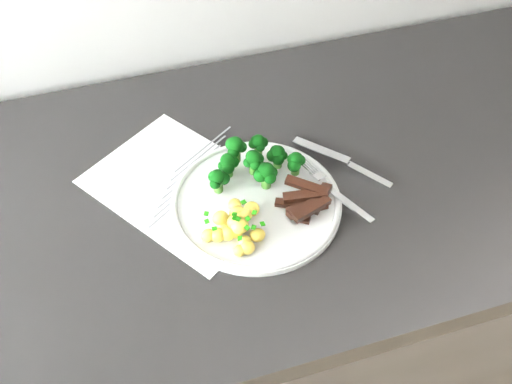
{
  "coord_description": "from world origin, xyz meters",
  "views": [
    {
      "loc": [
        -0.21,
        1.07,
        1.61
      ],
      "look_at": [
        -0.04,
        1.62,
        0.96
      ],
      "focal_mm": 41.77,
      "sensor_mm": 36.0,
      "label": 1
    }
  ],
  "objects_px": {
    "recipe_paper": "(184,187)",
    "knife": "(354,168)",
    "fork": "(337,193)",
    "potatoes": "(236,226)",
    "beef_strips": "(308,202)",
    "counter": "(244,333)",
    "plate": "(256,202)",
    "broccoli": "(254,161)"
  },
  "relations": [
    {
      "from": "fork",
      "to": "knife",
      "type": "xyz_separation_m",
      "value": [
        0.05,
        0.05,
        -0.01
      ]
    },
    {
      "from": "beef_strips",
      "to": "fork",
      "type": "distance_m",
      "value": 0.05
    },
    {
      "from": "plate",
      "to": "fork",
      "type": "height_order",
      "value": "fork"
    },
    {
      "from": "fork",
      "to": "beef_strips",
      "type": "bearing_deg",
      "value": -173.41
    },
    {
      "from": "fork",
      "to": "knife",
      "type": "height_order",
      "value": "fork"
    },
    {
      "from": "counter",
      "to": "potatoes",
      "type": "distance_m",
      "value": 0.5
    },
    {
      "from": "potatoes",
      "to": "beef_strips",
      "type": "bearing_deg",
      "value": 7.66
    },
    {
      "from": "broccoli",
      "to": "beef_strips",
      "type": "height_order",
      "value": "broccoli"
    },
    {
      "from": "broccoli",
      "to": "beef_strips",
      "type": "bearing_deg",
      "value": -56.06
    },
    {
      "from": "potatoes",
      "to": "knife",
      "type": "xyz_separation_m",
      "value": [
        0.21,
        0.07,
        -0.02
      ]
    },
    {
      "from": "plate",
      "to": "knife",
      "type": "xyz_separation_m",
      "value": [
        0.17,
        0.02,
        0.0
      ]
    },
    {
      "from": "plate",
      "to": "potatoes",
      "type": "relative_size",
      "value": 2.57
    },
    {
      "from": "recipe_paper",
      "to": "plate",
      "type": "xyz_separation_m",
      "value": [
        0.09,
        -0.07,
        0.01
      ]
    },
    {
      "from": "counter",
      "to": "knife",
      "type": "height_order",
      "value": "knife"
    },
    {
      "from": "recipe_paper",
      "to": "potatoes",
      "type": "bearing_deg",
      "value": -66.13
    },
    {
      "from": "recipe_paper",
      "to": "beef_strips",
      "type": "xyz_separation_m",
      "value": [
        0.16,
        -0.1,
        0.02
      ]
    },
    {
      "from": "plate",
      "to": "beef_strips",
      "type": "bearing_deg",
      "value": -24.4
    },
    {
      "from": "broccoli",
      "to": "knife",
      "type": "bearing_deg",
      "value": -11.69
    },
    {
      "from": "potatoes",
      "to": "beef_strips",
      "type": "xyz_separation_m",
      "value": [
        0.11,
        0.02,
        -0.01
      ]
    },
    {
      "from": "counter",
      "to": "plate",
      "type": "xyz_separation_m",
      "value": [
        0.01,
        -0.04,
        0.47
      ]
    },
    {
      "from": "broccoli",
      "to": "knife",
      "type": "height_order",
      "value": "broccoli"
    },
    {
      "from": "beef_strips",
      "to": "knife",
      "type": "bearing_deg",
      "value": 28.37
    },
    {
      "from": "beef_strips",
      "to": "counter",
      "type": "bearing_deg",
      "value": 138.58
    },
    {
      "from": "potatoes",
      "to": "knife",
      "type": "bearing_deg",
      "value": 17.79
    },
    {
      "from": "counter",
      "to": "recipe_paper",
      "type": "xyz_separation_m",
      "value": [
        -0.08,
        0.02,
        0.47
      ]
    },
    {
      "from": "broccoli",
      "to": "knife",
      "type": "relative_size",
      "value": 1.05
    },
    {
      "from": "recipe_paper",
      "to": "knife",
      "type": "xyz_separation_m",
      "value": [
        0.26,
        -0.05,
        0.01
      ]
    },
    {
      "from": "counter",
      "to": "broccoli",
      "type": "xyz_separation_m",
      "value": [
        0.03,
        0.01,
        0.5
      ]
    },
    {
      "from": "beef_strips",
      "to": "fork",
      "type": "xyz_separation_m",
      "value": [
        0.05,
        0.01,
        -0.0
      ]
    },
    {
      "from": "recipe_paper",
      "to": "knife",
      "type": "bearing_deg",
      "value": -9.9
    },
    {
      "from": "counter",
      "to": "broccoli",
      "type": "distance_m",
      "value": 0.5
    },
    {
      "from": "counter",
      "to": "knife",
      "type": "xyz_separation_m",
      "value": [
        0.18,
        -0.02,
        0.47
      ]
    },
    {
      "from": "recipe_paper",
      "to": "fork",
      "type": "xyz_separation_m",
      "value": [
        0.21,
        -0.09,
        0.02
      ]
    },
    {
      "from": "plate",
      "to": "knife",
      "type": "distance_m",
      "value": 0.17
    },
    {
      "from": "recipe_paper",
      "to": "potatoes",
      "type": "distance_m",
      "value": 0.13
    },
    {
      "from": "plate",
      "to": "potatoes",
      "type": "xyz_separation_m",
      "value": [
        -0.04,
        -0.05,
        0.02
      ]
    },
    {
      "from": "counter",
      "to": "fork",
      "type": "height_order",
      "value": "fork"
    },
    {
      "from": "counter",
      "to": "knife",
      "type": "distance_m",
      "value": 0.51
    },
    {
      "from": "plate",
      "to": "fork",
      "type": "relative_size",
      "value": 1.69
    },
    {
      "from": "recipe_paper",
      "to": "broccoli",
      "type": "xyz_separation_m",
      "value": [
        0.11,
        -0.01,
        0.04
      ]
    },
    {
      "from": "broccoli",
      "to": "potatoes",
      "type": "bearing_deg",
      "value": -119.95
    },
    {
      "from": "knife",
      "to": "recipe_paper",
      "type": "bearing_deg",
      "value": 170.1
    }
  ]
}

